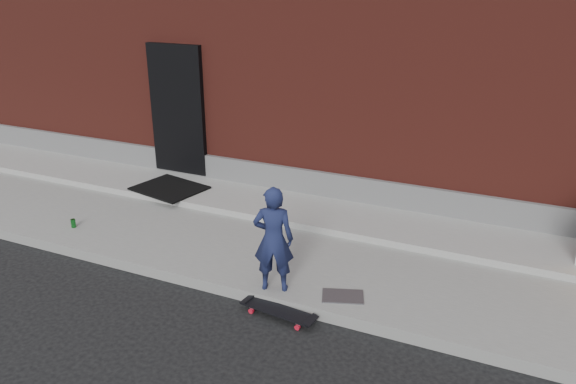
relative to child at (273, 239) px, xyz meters
The scene contains 9 objects.
ground 1.00m from the child, 160.83° to the right, with size 80.00×80.00×0.00m, color black.
sidewalk 1.59m from the child, 113.88° to the left, with size 20.00×3.00×0.15m, color gray.
apron 2.35m from the child, 104.66° to the left, with size 20.00×1.20×0.10m, color gray.
building 7.03m from the child, 94.85° to the left, with size 20.00×8.10×5.00m.
child is the anchor object (origin of this frame).
skateboard 0.81m from the child, 56.80° to the right, with size 0.90×0.33×0.10m.
soda_can 3.47m from the child, behind, with size 0.07×0.07×0.13m, color #167023.
doormat 3.54m from the child, 145.73° to the left, with size 1.09×0.88×0.03m, color black.
utility_plate 1.04m from the child, 10.87° to the left, with size 0.47×0.30×0.01m, color #5C5C62.
Camera 1 is at (3.11, -4.97, 3.63)m, focal length 35.00 mm.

